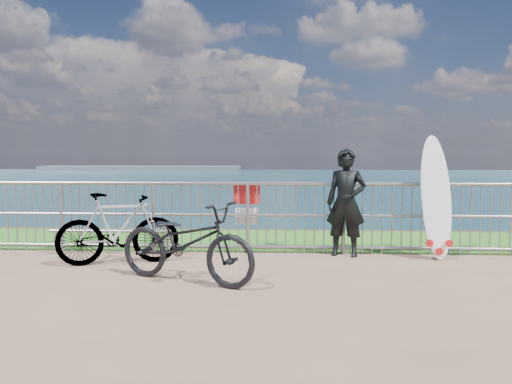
# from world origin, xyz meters

# --- Properties ---
(grass_strip) EXTENTS (120.00, 120.00, 0.00)m
(grass_strip) POSITION_xyz_m (0.00, 2.70, 0.01)
(grass_strip) COLOR #2D7720
(grass_strip) RESTS_ON ground
(seascape) EXTENTS (260.00, 260.00, 5.00)m
(seascape) POSITION_xyz_m (-43.75, 147.49, -4.03)
(seascape) COLOR brown
(seascape) RESTS_ON ground
(railing) EXTENTS (10.06, 0.10, 1.13)m
(railing) POSITION_xyz_m (0.01, 1.60, 0.58)
(railing) COLOR gray
(railing) RESTS_ON ground
(surfer) EXTENTS (0.69, 0.55, 1.64)m
(surfer) POSITION_xyz_m (1.02, 1.45, 0.82)
(surfer) COLOR black
(surfer) RESTS_ON ground
(surfboard) EXTENTS (0.57, 0.53, 1.86)m
(surfboard) POSITION_xyz_m (2.34, 1.34, 0.86)
(surfboard) COLOR white
(surfboard) RESTS_ON ground
(bicycle_near) EXTENTS (2.01, 1.37, 1.00)m
(bicycle_near) POSITION_xyz_m (-1.13, -0.22, 0.50)
(bicycle_near) COLOR black
(bicycle_near) RESTS_ON ground
(bicycle_far) EXTENTS (1.77, 0.96, 1.02)m
(bicycle_far) POSITION_xyz_m (-2.28, 0.70, 0.51)
(bicycle_far) COLOR black
(bicycle_far) RESTS_ON ground
(bike_rack) EXTENTS (1.94, 0.05, 0.40)m
(bike_rack) POSITION_xyz_m (-2.58, 1.29, 0.33)
(bike_rack) COLOR gray
(bike_rack) RESTS_ON ground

